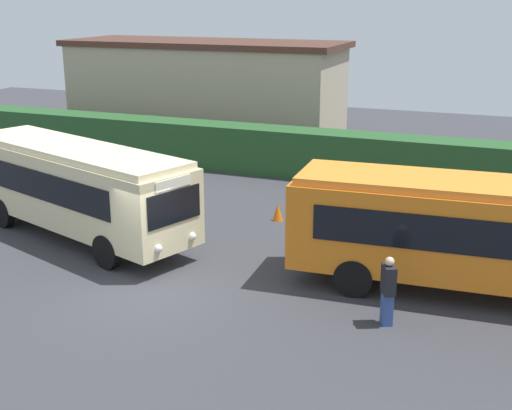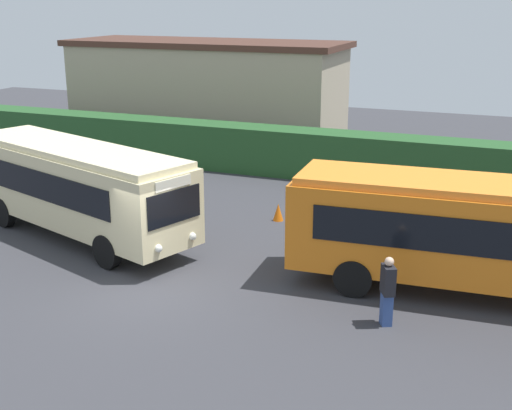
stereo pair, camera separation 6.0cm
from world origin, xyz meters
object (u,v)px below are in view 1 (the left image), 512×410
Objects in this scene: bus_cream at (77,185)px; person_left at (388,289)px; person_center at (455,212)px; bus_orange at (479,230)px; traffic_cone at (278,212)px.

bus_cream is 5.43× the size of person_left.
bus_orange is at bearing 98.57° from person_center.
person_center is at bearing 100.24° from bus_orange.
traffic_cone is at bearing -4.89° from person_center.
person_left is at bearing 77.51° from person_center.
person_center is at bearing 38.47° from bus_cream.
person_center is at bearing 55.84° from person_left.
bus_cream is 0.95× the size of bus_orange.
bus_cream is at bearing 14.37° from person_center.
person_left is at bearing 5.77° from bus_cream.
bus_cream reaches higher than person_center.
person_left is 0.90× the size of person_center.
bus_orange is at bearing 19.55° from bus_cream.
person_center is 5.88m from traffic_cone.
person_left is at bearing -128.06° from bus_orange.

